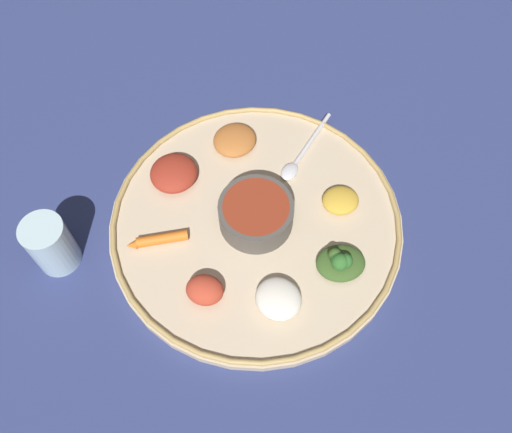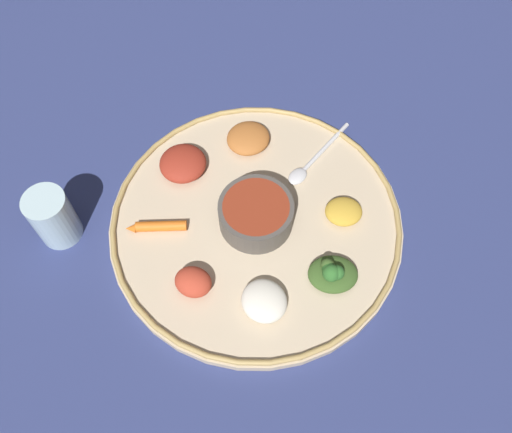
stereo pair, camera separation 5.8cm
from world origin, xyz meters
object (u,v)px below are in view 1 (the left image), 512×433
(spoon, at_px, (300,157))
(center_bowl, at_px, (256,213))
(greens_pile, at_px, (340,262))
(drinking_glass, at_px, (52,246))
(carrot_near_spoon, at_px, (158,240))

(spoon, bearing_deg, center_bowl, -44.76)
(greens_pile, bearing_deg, spoon, -178.79)
(greens_pile, bearing_deg, center_bowl, -135.27)
(center_bowl, bearing_deg, drinking_glass, -93.02)
(spoon, relative_size, greens_pile, 1.58)
(center_bowl, bearing_deg, spoon, 135.24)
(carrot_near_spoon, xyz_separation_m, drinking_glass, (-0.02, -0.14, 0.02))
(center_bowl, relative_size, greens_pile, 1.47)
(carrot_near_spoon, height_order, drinking_glass, drinking_glass)
(greens_pile, bearing_deg, carrot_near_spoon, -112.00)
(spoon, distance_m, greens_pile, 0.19)
(center_bowl, height_order, carrot_near_spoon, center_bowl)
(spoon, relative_size, drinking_glass, 1.29)
(drinking_glass, bearing_deg, center_bowl, 86.98)
(drinking_glass, bearing_deg, spoon, 101.65)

